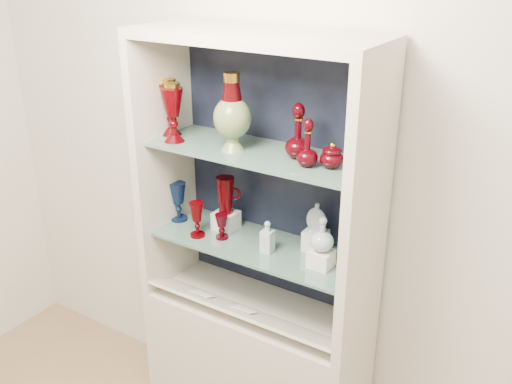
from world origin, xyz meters
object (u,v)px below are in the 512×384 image
Objects in this scene: pedestal_lamp_right at (173,113)px; ruby_decanter_b at (298,129)px; ruby_decanter_a at (308,140)px; clear_round_decanter at (322,235)px; clear_square_bottle at (267,237)px; flat_flask at (317,217)px; ruby_goblet_small at (222,226)px; enamel_urn at (232,112)px; ruby_goblet_tall at (197,219)px; ruby_pitcher at (225,195)px; cameo_medallion at (362,229)px; lidded_bowl at (332,155)px; cobalt_goblet at (178,202)px; pedestal_lamp_left at (170,107)px.

ruby_decanter_b is (0.54, 0.09, -0.01)m from pedestal_lamp_right.
pedestal_lamp_right is 0.61m from ruby_decanter_a.
ruby_decanter_a is 1.47× the size of clear_round_decanter.
flat_flask is at bearing 36.57° from clear_square_bottle.
ruby_goblet_small is (-0.41, 0.01, -0.47)m from ruby_decanter_a.
ruby_decanter_b is (0.26, 0.06, -0.04)m from enamel_urn.
ruby_decanter_a is 0.68m from ruby_goblet_tall.
ruby_goblet_tall is 1.26× the size of flat_flask.
ruby_pitcher reaches higher than flat_flask.
ruby_goblet_small is 0.85× the size of cameo_medallion.
pedestal_lamp_right reaches higher than ruby_goblet_small.
enamel_urn reaches higher than ruby_goblet_small.
lidded_bowl is 0.61m from ruby_pitcher.
lidded_bowl is 0.33m from clear_round_decanter.
enamel_urn reaches higher than ruby_decanter_b.
cobalt_goblet is at bearing 178.71° from lidded_bowl.
ruby_decanter_b is 0.42m from clear_round_decanter.
clear_round_decanter is (0.57, 0.06, 0.06)m from ruby_goblet_tall.
cobalt_goblet reaches higher than ruby_goblet_small.
lidded_bowl is at bearing 3.90° from enamel_urn.
ruby_goblet_tall is (-0.43, -0.09, -0.45)m from ruby_decanter_b.
ruby_pitcher is at bearing -175.04° from flat_flask.
enamel_urn is 3.10× the size of lidded_bowl.
pedestal_lamp_left is 1.92× the size of flat_flask.
enamel_urn is 0.34m from ruby_decanter_a.
cobalt_goblet is at bearing 130.33° from pedestal_lamp_right.
clear_round_decanter reaches higher than cobalt_goblet.
ruby_goblet_small is at bearing -154.49° from cameo_medallion.
clear_round_decanter is at bearing -15.23° from ruby_decanter_b.
pedestal_lamp_left reaches higher than ruby_decanter_a.
ruby_goblet_tall is 0.11m from ruby_goblet_small.
ruby_goblet_tall is at bearing -167.84° from ruby_decanter_b.
ruby_decanter_a is at bearing -83.95° from flat_flask.
flat_flask is at bearing 49.30° from ruby_decanter_b.
clear_round_decanter is (0.40, 0.02, -0.44)m from enamel_urn.
ruby_decanter_a reaches higher than lidded_bowl.
clear_square_bottle is 0.22m from flat_flask.
ruby_goblet_small is 0.68× the size of ruby_pitcher.
pedestal_lamp_left is 0.85m from clear_round_decanter.
enamel_urn is (0.27, 0.04, 0.03)m from pedestal_lamp_right.
ruby_decanter_a is at bearing 2.89° from pedestal_lamp_right.
ruby_pitcher reaches higher than clear_square_bottle.
clear_square_bottle is (0.27, -0.08, -0.09)m from ruby_pitcher.
ruby_goblet_tall is (0.17, -0.07, -0.46)m from pedestal_lamp_left.
clear_square_bottle is 1.11× the size of flat_flask.
clear_square_bottle is at bearing -143.19° from flat_flask.
ruby_decanter_a is 0.39m from clear_round_decanter.
enamel_urn is 1.94× the size of ruby_goblet_tall.
enamel_urn is 1.51× the size of ruby_decanter_a.
ruby_decanter_b is at bearing 139.91° from ruby_decanter_a.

